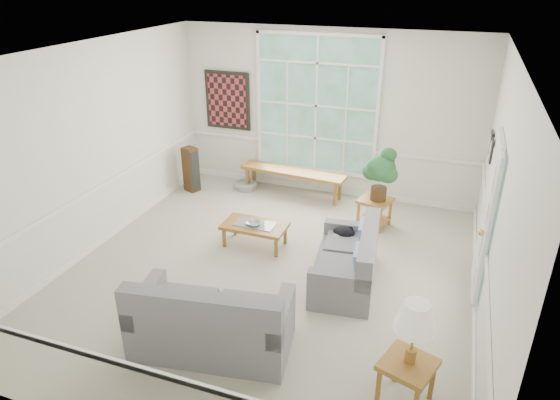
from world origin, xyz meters
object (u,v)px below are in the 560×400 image
object	(u,v)px
loveseat_right	(346,256)
loveseat_front	(212,312)
end_table	(374,212)
side_table	(406,382)
coffee_table	(255,235)

from	to	relation	value
loveseat_right	loveseat_front	xyz separation A→B (m)	(-1.10, -1.73, 0.06)
loveseat_right	end_table	distance (m)	1.78
loveseat_front	end_table	distance (m)	3.71
loveseat_right	side_table	size ratio (longest dim) A/B	3.07
side_table	end_table	bearing A→B (deg)	104.70
loveseat_right	side_table	distance (m)	2.09
loveseat_right	end_table	world-z (taller)	loveseat_right
end_table	side_table	bearing A→B (deg)	-75.30
loveseat_front	coffee_table	size ratio (longest dim) A/B	1.77
end_table	side_table	distance (m)	3.71
loveseat_right	end_table	xyz separation A→B (m)	(0.08, 1.77, -0.16)
coffee_table	end_table	distance (m)	2.04
loveseat_front	side_table	distance (m)	2.14
loveseat_front	coffee_table	world-z (taller)	loveseat_front
loveseat_right	side_table	bearing A→B (deg)	-66.77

